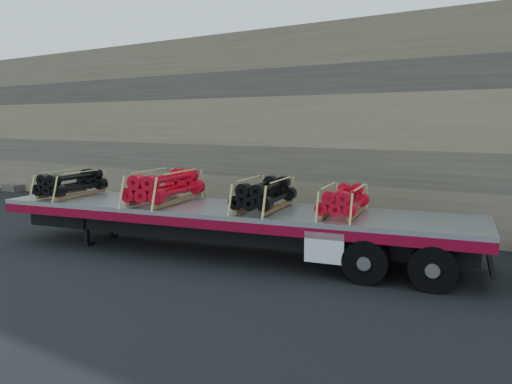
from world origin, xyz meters
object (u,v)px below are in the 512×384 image
(bundle_midrear, at_px, (264,195))
(trailer, at_px, (226,231))
(bundle_midfront, at_px, (165,187))
(bundle_rear, at_px, (344,201))
(bundle_front, at_px, (72,184))

(bundle_midrear, bearing_deg, trailer, 180.00)
(bundle_midfront, distance_m, bundle_midrear, 3.08)
(trailer, xyz_separation_m, bundle_rear, (3.23, 0.62, 1.02))
(bundle_midrear, distance_m, bundle_rear, 2.14)
(trailer, distance_m, bundle_midrear, 1.57)
(bundle_front, height_order, bundle_midrear, bundle_midrear)
(bundle_midfront, bearing_deg, bundle_front, 180.00)
(bundle_midrear, xyz_separation_m, bundle_rear, (2.10, 0.41, -0.05))
(bundle_front, distance_m, bundle_midfront, 3.45)
(trailer, height_order, bundle_front, bundle_front)
(bundle_front, relative_size, bundle_midfront, 0.86)
(bundle_midfront, bearing_deg, trailer, 0.00)
(bundle_midfront, relative_size, bundle_midrear, 1.13)
(bundle_midfront, height_order, bundle_midrear, bundle_midfront)
(bundle_midfront, xyz_separation_m, bundle_rear, (5.12, 0.99, -0.10))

